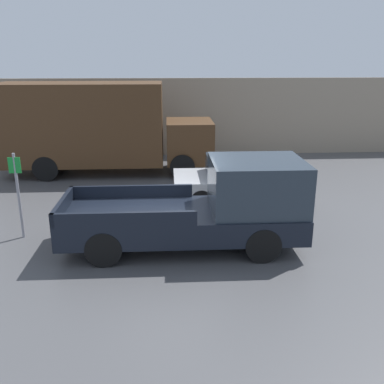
{
  "coord_description": "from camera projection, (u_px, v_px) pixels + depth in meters",
  "views": [
    {
      "loc": [
        0.03,
        -10.15,
        4.49
      ],
      "look_at": [
        0.63,
        0.51,
        1.08
      ],
      "focal_mm": 40.0,
      "sensor_mm": 36.0,
      "label": 1
    }
  ],
  "objects": [
    {
      "name": "pickup_truck",
      "position": [
        210.0,
        207.0,
        10.3
      ],
      "size": [
        5.75,
        2.12,
        2.15
      ],
      "color": "black",
      "rests_on": "ground"
    },
    {
      "name": "ground_plane",
      "position": [
        169.0,
        238.0,
        11.02
      ],
      "size": [
        60.0,
        60.0,
        0.0
      ],
      "primitive_type": "plane",
      "color": "#4C4C4F"
    },
    {
      "name": "car",
      "position": [
        241.0,
        179.0,
        13.71
      ],
      "size": [
        4.23,
        1.96,
        1.42
      ],
      "color": "#B7BABF",
      "rests_on": "ground"
    },
    {
      "name": "parking_sign",
      "position": [
        18.0,
        191.0,
        10.7
      ],
      "size": [
        0.3,
        0.07,
        2.22
      ],
      "color": "gray",
      "rests_on": "ground"
    },
    {
      "name": "delivery_truck",
      "position": [
        96.0,
        127.0,
        16.59
      ],
      "size": [
        8.16,
        2.36,
        3.52
      ],
      "color": "#472D19",
      "rests_on": "ground"
    },
    {
      "name": "building_wall",
      "position": [
        167.0,
        117.0,
        19.85
      ],
      "size": [
        28.0,
        0.15,
        3.53
      ],
      "color": "gray",
      "rests_on": "ground"
    }
  ]
}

